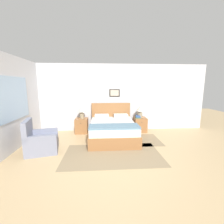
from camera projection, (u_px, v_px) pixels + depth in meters
ground_plane at (115, 168)px, 3.27m from camera, size 16.00×16.00×0.00m
wall_back at (109, 98)px, 5.91m from camera, size 7.75×0.09×2.60m
wall_left at (17, 102)px, 4.27m from camera, size 0.08×5.29×2.60m
area_rug_main at (113, 155)px, 3.90m from camera, size 2.51×1.42×0.01m
area_rug_bedside at (145, 140)px, 4.97m from camera, size 0.94×1.13×0.01m
bed at (113, 130)px, 5.07m from camera, size 1.51×1.95×1.11m
armchair at (40, 142)px, 4.04m from camera, size 0.93×0.89×0.90m
nightstand_near_window at (82, 126)px, 5.71m from camera, size 0.46×0.50×0.55m
nightstand_by_door at (140, 125)px, 5.86m from camera, size 0.46×0.50×0.55m
table_lamp_near_window at (82, 110)px, 5.62m from camera, size 0.31×0.31×0.48m
table_lamp_by_door at (140, 110)px, 5.78m from camera, size 0.31×0.31×0.48m
book_thick_bottom at (138, 118)px, 5.75m from camera, size 0.23×0.23×0.03m
book_hardcover_middle at (138, 117)px, 5.75m from camera, size 0.16×0.22×0.03m
book_novel_upper at (138, 116)px, 5.74m from camera, size 0.20×0.25×0.04m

